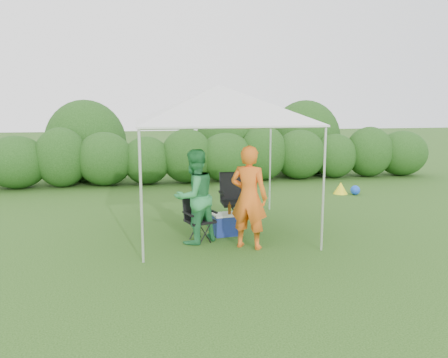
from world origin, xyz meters
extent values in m
plane|color=#315A1C|center=(0.00, 0.00, 0.00)|extent=(70.00, 70.00, 0.00)
ellipsoid|color=#245018|center=(-5.04, 6.00, 0.79)|extent=(1.80, 1.53, 1.57)
cylinder|color=#382616|center=(-5.04, 6.00, 0.15)|extent=(0.12, 0.12, 0.30)
ellipsoid|color=#245018|center=(-3.78, 6.00, 0.90)|extent=(1.57, 1.34, 1.80)
cylinder|color=#382616|center=(-3.78, 6.00, 0.15)|extent=(0.12, 0.12, 0.30)
ellipsoid|color=#245018|center=(-2.52, 6.00, 0.82)|extent=(1.72, 1.47, 1.65)
cylinder|color=#382616|center=(-2.52, 6.00, 0.15)|extent=(0.12, 0.12, 0.30)
ellipsoid|color=#245018|center=(-1.26, 6.00, 0.75)|extent=(1.50, 1.28, 1.50)
cylinder|color=#382616|center=(-1.26, 6.00, 0.15)|extent=(0.12, 0.12, 0.30)
ellipsoid|color=#245018|center=(0.00, 6.00, 0.86)|extent=(1.65, 1.40, 1.73)
cylinder|color=#382616|center=(0.00, 6.00, 0.15)|extent=(0.12, 0.12, 0.30)
ellipsoid|color=#245018|center=(1.26, 6.00, 0.79)|extent=(1.80, 1.53, 1.57)
cylinder|color=#382616|center=(1.26, 6.00, 0.15)|extent=(0.12, 0.12, 0.30)
ellipsoid|color=#245018|center=(2.52, 6.00, 0.90)|extent=(1.58, 1.34, 1.80)
cylinder|color=#382616|center=(2.52, 6.00, 0.15)|extent=(0.12, 0.12, 0.30)
ellipsoid|color=#245018|center=(3.78, 6.00, 0.82)|extent=(1.72, 1.47, 1.65)
cylinder|color=#382616|center=(3.78, 6.00, 0.15)|extent=(0.12, 0.12, 0.30)
ellipsoid|color=#245018|center=(5.04, 6.00, 0.75)|extent=(1.50, 1.28, 1.50)
cylinder|color=#382616|center=(5.04, 6.00, 0.15)|extent=(0.12, 0.12, 0.30)
ellipsoid|color=#245018|center=(6.30, 6.00, 0.86)|extent=(1.65, 1.40, 1.73)
cylinder|color=#382616|center=(6.30, 6.00, 0.15)|extent=(0.12, 0.12, 0.30)
ellipsoid|color=#245018|center=(7.56, 6.00, 0.79)|extent=(1.80, 1.53, 1.57)
cylinder|color=#382616|center=(7.56, 6.00, 0.15)|extent=(0.12, 0.12, 0.30)
cylinder|color=silver|center=(-1.50, -1.00, 1.05)|extent=(0.04, 0.04, 2.10)
cylinder|color=silver|center=(1.50, -1.00, 1.05)|extent=(0.04, 0.04, 2.10)
cylinder|color=silver|center=(-1.50, 2.00, 1.05)|extent=(0.04, 0.04, 2.10)
cylinder|color=silver|center=(1.50, 2.00, 1.05)|extent=(0.04, 0.04, 2.10)
cube|color=white|center=(0.00, 0.50, 2.12)|extent=(3.10, 3.10, 0.03)
pyramid|color=white|center=(0.00, 0.50, 2.48)|extent=(3.10, 3.10, 0.70)
cube|color=black|center=(0.42, 0.78, 0.48)|extent=(0.62, 0.57, 0.06)
cube|color=black|center=(0.43, 1.03, 0.80)|extent=(0.60, 0.19, 0.57)
cube|color=black|center=(0.11, 0.80, 0.68)|extent=(0.08, 0.50, 0.03)
cube|color=black|center=(0.72, 0.77, 0.68)|extent=(0.08, 0.50, 0.03)
cylinder|color=black|center=(0.16, 0.54, 0.24)|extent=(0.03, 0.03, 0.48)
cylinder|color=black|center=(0.66, 0.52, 0.24)|extent=(0.03, 0.03, 0.48)
cylinder|color=black|center=(0.18, 1.05, 0.24)|extent=(0.03, 0.03, 0.48)
cylinder|color=black|center=(0.68, 1.02, 0.24)|extent=(0.03, 0.03, 0.48)
cube|color=black|center=(-0.46, -0.09, 0.38)|extent=(0.58, 0.56, 0.04)
cube|color=black|center=(-0.52, 0.10, 0.63)|extent=(0.48, 0.27, 0.44)
cube|color=black|center=(-0.69, -0.17, 0.54)|extent=(0.17, 0.39, 0.03)
cube|color=black|center=(-0.23, -0.01, 0.54)|extent=(0.17, 0.39, 0.03)
cylinder|color=black|center=(-0.58, -0.34, 0.19)|extent=(0.02, 0.02, 0.38)
cylinder|color=black|center=(-0.21, -0.21, 0.19)|extent=(0.02, 0.02, 0.38)
cylinder|color=black|center=(-0.71, 0.03, 0.19)|extent=(0.02, 0.02, 0.38)
cylinder|color=black|center=(-0.34, 0.16, 0.19)|extent=(0.02, 0.02, 0.38)
imported|color=orange|center=(0.31, -0.61, 0.89)|extent=(0.78, 0.71, 1.79)
imported|color=#2F904D|center=(-0.56, -0.14, 0.85)|extent=(1.03, 0.97, 1.69)
cube|color=navy|center=(0.08, 0.20, 0.19)|extent=(0.51, 0.39, 0.38)
cube|color=silver|center=(0.08, 0.20, 0.40)|extent=(0.53, 0.41, 0.03)
cylinder|color=#592D0C|center=(0.14, 0.16, 0.53)|extent=(0.06, 0.06, 0.23)
cone|color=yellow|center=(4.01, 3.40, 0.16)|extent=(0.39, 0.39, 0.33)
sphere|color=blue|center=(4.33, 3.18, 0.13)|extent=(0.26, 0.26, 0.26)
camera|label=1|loc=(-1.54, -7.70, 2.45)|focal=35.00mm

